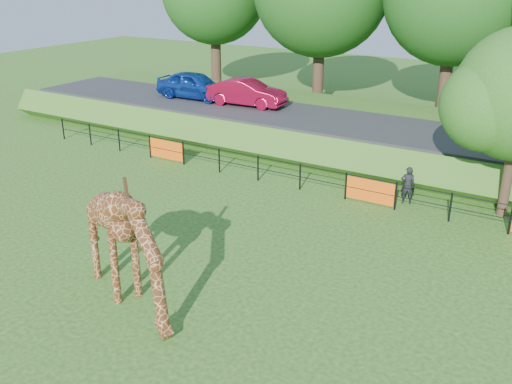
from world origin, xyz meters
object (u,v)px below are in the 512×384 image
(car_blue, at_px, (194,85))
(visitor, at_px, (408,185))
(giraffe, at_px, (126,247))
(car_red, at_px, (247,93))

(car_blue, xyz_separation_m, visitor, (14.30, -5.54, -1.45))
(giraffe, relative_size, car_red, 1.06)
(giraffe, xyz_separation_m, visitor, (4.25, 10.69, -0.90))
(car_red, bearing_deg, visitor, -121.89)
(giraffe, height_order, car_blue, giraffe)
(car_red, bearing_deg, car_blue, 86.55)
(car_blue, distance_m, car_red, 3.51)
(visitor, bearing_deg, car_blue, -38.95)
(giraffe, distance_m, car_red, 17.56)
(car_red, distance_m, visitor, 12.24)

